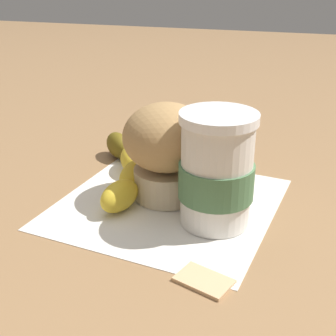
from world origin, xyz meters
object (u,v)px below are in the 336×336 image
(coffee_cup, at_px, (217,172))
(banana, at_px, (128,167))
(muffin, at_px, (166,147))
(sugar_packet, at_px, (204,279))

(coffee_cup, height_order, banana, coffee_cup)
(muffin, bearing_deg, coffee_cup, 148.90)
(banana, xyz_separation_m, sugar_packet, (-0.14, 0.18, -0.02))
(coffee_cup, bearing_deg, banana, -28.55)
(sugar_packet, bearing_deg, coffee_cup, -83.05)
(banana, bearing_deg, coffee_cup, 151.45)
(banana, distance_m, sugar_packet, 0.23)
(coffee_cup, distance_m, sugar_packet, 0.12)
(coffee_cup, bearing_deg, sugar_packet, 96.95)
(banana, height_order, sugar_packet, banana)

